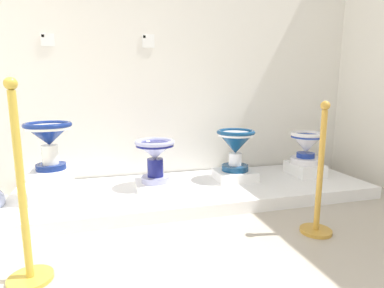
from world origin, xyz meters
TOP-DOWN VIEW (x-y plane):
  - wall_back at (1.96, 3.04)m, footprint 4.12×0.06m
  - display_platform at (1.96, 2.48)m, footprint 3.30×1.02m
  - plinth_block_rightmost at (0.69, 2.45)m, footprint 0.30×0.34m
  - antique_toilet_rightmost at (0.69, 2.45)m, footprint 0.37×0.37m
  - plinth_block_slender_white at (1.57, 2.54)m, footprint 0.37×0.37m
  - antique_toilet_slender_white at (1.57, 2.54)m, footprint 0.37×0.37m
  - plinth_block_broad_patterned at (2.38, 2.57)m, footprint 0.39×0.33m
  - antique_toilet_broad_patterned at (2.38, 2.57)m, footprint 0.38×0.38m
  - plinth_block_tall_cobalt at (3.17, 2.53)m, footprint 0.30×0.37m
  - antique_toilet_tall_cobalt at (3.17, 2.53)m, footprint 0.34×0.34m
  - info_placard_first at (0.66, 3.00)m, footprint 0.12×0.01m
  - info_placard_second at (1.59, 3.00)m, footprint 0.12×0.01m
  - stanchion_post_near_left at (0.72, 1.46)m, footprint 0.23×0.23m
  - stanchion_post_near_right at (2.57, 1.53)m, footprint 0.22×0.22m

SIDE VIEW (x-z plane):
  - display_platform at x=1.96m, z-range 0.00..0.11m
  - plinth_block_slender_white at x=1.57m, z-range 0.11..0.16m
  - plinth_block_broad_patterned at x=2.38m, z-range 0.11..0.21m
  - plinth_block_tall_cobalt at x=3.17m, z-range 0.11..0.24m
  - plinth_block_rightmost at x=0.69m, z-range 0.11..0.37m
  - stanchion_post_near_right at x=2.57m, z-range -0.16..0.78m
  - stanchion_post_near_left at x=0.72m, z-range -0.18..0.89m
  - antique_toilet_slender_white at x=1.57m, z-range 0.24..0.63m
  - antique_toilet_tall_cobalt at x=3.17m, z-range 0.27..0.60m
  - antique_toilet_broad_patterned at x=2.38m, z-range 0.28..0.69m
  - antique_toilet_rightmost at x=0.69m, z-range 0.45..0.84m
  - info_placard_first at x=0.66m, z-range 1.41..1.53m
  - info_placard_second at x=1.59m, z-range 1.43..1.56m
  - wall_back at x=1.96m, z-range 0.00..3.13m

